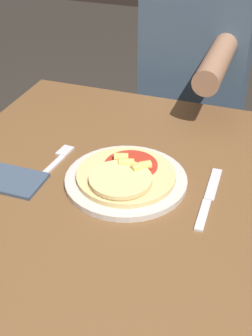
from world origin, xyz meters
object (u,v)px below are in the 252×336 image
pizza (125,175)px  person_diner (195,87)px  dining_table (124,239)px  knife (208,198)px  fork (55,162)px  plate (126,180)px

pizza → person_diner: person_diner is taller
dining_table → knife: (0.17, 0.06, 0.12)m
fork → person_diner: bearing=73.7°
knife → person_diner: bearing=104.6°
dining_table → person_diner: size_ratio=0.84×
dining_table → knife: bearing=18.9°
dining_table → fork: 0.24m
dining_table → fork: fork is taller
fork → pizza: bearing=-7.7°
plate → fork: plate is taller
dining_table → pizza: size_ratio=4.54×
pizza → fork: bearing=172.3°
dining_table → plate: size_ratio=3.67×
person_diner → fork: bearing=-106.3°
fork → knife: bearing=-2.7°
plate → pizza: (0.00, -0.00, 0.02)m
pizza → knife: (0.18, 0.01, -0.02)m
pizza → person_diner: size_ratio=0.18×
pizza → person_diner: (0.01, 0.69, -0.08)m
plate → pizza: size_ratio=1.24×
dining_table → pizza: pizza is taller
knife → fork: bearing=177.3°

